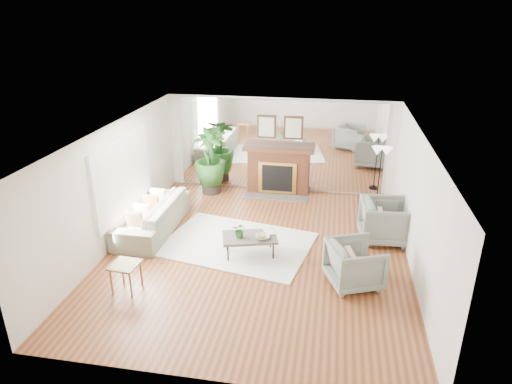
% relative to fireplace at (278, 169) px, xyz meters
% --- Properties ---
extents(ground, '(7.00, 7.00, 0.00)m').
position_rel_fireplace_xyz_m(ground, '(0.00, -3.26, -0.66)').
color(ground, brown).
rests_on(ground, ground).
extents(wall_left, '(0.02, 7.00, 2.50)m').
position_rel_fireplace_xyz_m(wall_left, '(-2.99, -3.26, 0.59)').
color(wall_left, silver).
rests_on(wall_left, ground).
extents(wall_right, '(0.02, 7.00, 2.50)m').
position_rel_fireplace_xyz_m(wall_right, '(2.99, -3.26, 0.59)').
color(wall_right, silver).
rests_on(wall_right, ground).
extents(wall_back, '(6.00, 0.02, 2.50)m').
position_rel_fireplace_xyz_m(wall_back, '(0.00, 0.23, 0.59)').
color(wall_back, silver).
rests_on(wall_back, ground).
extents(mirror_panel, '(5.40, 0.04, 2.40)m').
position_rel_fireplace_xyz_m(mirror_panel, '(0.00, 0.21, 0.59)').
color(mirror_panel, silver).
rests_on(mirror_panel, wall_back).
extents(window_panel, '(0.04, 2.40, 1.50)m').
position_rel_fireplace_xyz_m(window_panel, '(-2.96, -2.86, 0.69)').
color(window_panel, '#B2E09E').
rests_on(window_panel, wall_left).
extents(fireplace, '(1.85, 0.83, 2.05)m').
position_rel_fireplace_xyz_m(fireplace, '(0.00, 0.00, 0.00)').
color(fireplace, brown).
rests_on(fireplace, ground).
extents(area_rug, '(3.35, 2.68, 0.03)m').
position_rel_fireplace_xyz_m(area_rug, '(-0.47, -3.02, -0.64)').
color(area_rug, white).
rests_on(area_rug, ground).
extents(coffee_table, '(1.20, 0.89, 0.43)m').
position_rel_fireplace_xyz_m(coffee_table, '(-0.13, -3.40, -0.27)').
color(coffee_table, '#5A5147').
rests_on(coffee_table, ground).
extents(sofa, '(0.98, 2.45, 0.71)m').
position_rel_fireplace_xyz_m(sofa, '(-2.45, -2.68, -0.30)').
color(sofa, gray).
rests_on(sofa, ground).
extents(armchair_back, '(1.06, 1.03, 0.90)m').
position_rel_fireplace_xyz_m(armchair_back, '(2.57, -2.28, -0.21)').
color(armchair_back, gray).
rests_on(armchair_back, ground).
extents(armchair_front, '(1.17, 1.15, 0.82)m').
position_rel_fireplace_xyz_m(armchair_front, '(1.91, -4.08, -0.25)').
color(armchair_front, gray).
rests_on(armchair_front, ground).
extents(side_table, '(0.51, 0.51, 0.53)m').
position_rel_fireplace_xyz_m(side_table, '(-2.03, -4.97, -0.21)').
color(side_table, olive).
rests_on(side_table, ground).
extents(potted_ficus, '(0.97, 0.97, 1.76)m').
position_rel_fireplace_xyz_m(potted_ficus, '(-1.77, -0.29, 0.28)').
color(potted_ficus, black).
rests_on(potted_ficus, ground).
extents(floor_lamp, '(0.49, 0.27, 1.51)m').
position_rel_fireplace_xyz_m(floor_lamp, '(2.56, -0.37, 0.63)').
color(floor_lamp, black).
rests_on(floor_lamp, ground).
extents(tabletop_plant, '(0.33, 0.30, 0.31)m').
position_rel_fireplace_xyz_m(tabletop_plant, '(-0.31, -3.48, -0.08)').
color(tabletop_plant, '#286023').
rests_on(tabletop_plant, coffee_table).
extents(fruit_bowl, '(0.35, 0.35, 0.07)m').
position_rel_fireplace_xyz_m(fruit_bowl, '(0.14, -3.45, -0.20)').
color(fruit_bowl, olive).
rests_on(fruit_bowl, coffee_table).
extents(book, '(0.32, 0.37, 0.02)m').
position_rel_fireplace_xyz_m(book, '(0.13, -3.19, -0.22)').
color(book, olive).
rests_on(book, coffee_table).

